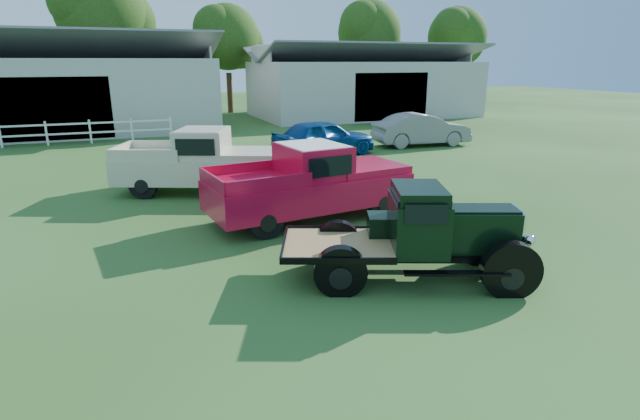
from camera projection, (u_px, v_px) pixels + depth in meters
name	position (u px, v px, depth m)	size (l,w,h in m)	color
ground	(333.00, 279.00, 9.70)	(120.00, 120.00, 0.00)	#264517
shed_left	(53.00, 83.00, 29.55)	(18.80, 10.20, 5.60)	#AAA99C
shed_right	(363.00, 81.00, 37.94)	(16.80, 9.20, 5.20)	#AAA99C
fence_rail	(24.00, 134.00, 24.49)	(14.20, 0.16, 1.20)	white
tree_b	(103.00, 37.00, 36.88)	(6.90, 6.90, 11.50)	black
tree_c	(228.00, 55.00, 39.54)	(5.40, 5.40, 9.00)	black
tree_d	(369.00, 50.00, 44.90)	(6.00, 6.00, 10.00)	black
tree_e	(456.00, 53.00, 46.03)	(5.70, 5.70, 9.50)	black
vintage_flatbed	(412.00, 233.00, 9.49)	(4.65, 1.84, 1.84)	black
red_pickup	(309.00, 182.00, 13.15)	(5.56, 2.14, 2.03)	red
white_pickup	(201.00, 161.00, 15.90)	(5.41, 2.10, 1.99)	beige
misc_car_blue	(324.00, 138.00, 22.16)	(1.89, 4.70, 1.60)	navy
misc_car_grey	(422.00, 130.00, 24.77)	(1.68, 4.82, 1.59)	slate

